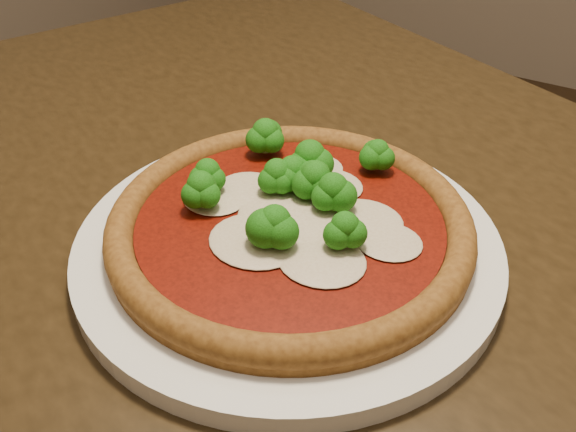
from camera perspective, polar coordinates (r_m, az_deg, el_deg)
The scene contains 3 objects.
dining_table at distance 0.65m, azimuth 3.40°, elevation -7.11°, with size 1.38×1.16×0.75m.
plate at distance 0.53m, azimuth 0.00°, elevation -2.69°, with size 0.35×0.35×0.02m, color silver.
pizza at distance 0.52m, azimuth 0.22°, elevation -0.08°, with size 0.30×0.30×0.06m.
Camera 1 is at (0.05, -0.53, 1.10)m, focal length 40.00 mm.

